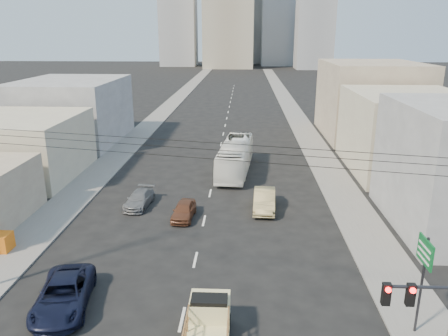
# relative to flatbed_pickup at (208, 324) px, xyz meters

# --- Properties ---
(sidewalk_left) EXTENTS (3.50, 180.00, 0.12)m
(sidewalk_left) POSITION_rel_flatbed_pickup_xyz_m (-13.21, 69.78, -1.03)
(sidewalk_left) COLOR slate
(sidewalk_left) RESTS_ON ground
(sidewalk_right) EXTENTS (3.50, 180.00, 0.12)m
(sidewalk_right) POSITION_rel_flatbed_pickup_xyz_m (10.29, 69.78, -1.03)
(sidewalk_right) COLOR slate
(sidewalk_right) RESTS_ON ground
(lane_dashes) EXTENTS (0.15, 104.00, 0.01)m
(lane_dashes) POSITION_rel_flatbed_pickup_xyz_m (-1.46, 52.78, -1.09)
(lane_dashes) COLOR silver
(lane_dashes) RESTS_ON ground
(flatbed_pickup) EXTENTS (1.95, 4.41, 1.90)m
(flatbed_pickup) POSITION_rel_flatbed_pickup_xyz_m (0.00, 0.00, 0.00)
(flatbed_pickup) COLOR beige
(flatbed_pickup) RESTS_ON ground
(navy_pickup) EXTENTS (3.41, 5.86, 1.53)m
(navy_pickup) POSITION_rel_flatbed_pickup_xyz_m (-7.68, 2.48, -0.33)
(navy_pickup) COLOR black
(navy_pickup) RESTS_ON ground
(city_bus) EXTENTS (3.71, 11.65, 3.19)m
(city_bus) POSITION_rel_flatbed_pickup_xyz_m (0.63, 26.26, 0.50)
(city_bus) COLOR white
(city_bus) RESTS_ON ground
(sedan_brown) EXTENTS (1.76, 3.89, 1.30)m
(sedan_brown) POSITION_rel_flatbed_pickup_xyz_m (-3.05, 14.21, -0.45)
(sedan_brown) COLOR brown
(sedan_brown) RESTS_ON ground
(sedan_tan) EXTENTS (1.93, 4.93, 1.60)m
(sedan_tan) POSITION_rel_flatbed_pickup_xyz_m (3.21, 16.28, -0.30)
(sedan_tan) COLOR tan
(sedan_tan) RESTS_ON ground
(sedan_grey) EXTENTS (2.09, 4.37, 1.23)m
(sedan_grey) POSITION_rel_flatbed_pickup_xyz_m (-7.04, 16.45, -0.48)
(sedan_grey) COLOR slate
(sedan_grey) RESTS_ON ground
(traffic_signal) EXTENTS (3.23, 0.35, 6.00)m
(traffic_signal) POSITION_rel_flatbed_pickup_xyz_m (8.31, -3.73, 2.98)
(traffic_signal) COLOR #2D2D33
(traffic_signal) RESTS_ON ground
(green_sign) EXTENTS (0.18, 1.60, 5.00)m
(green_sign) POSITION_rel_flatbed_pickup_xyz_m (9.71, 1.28, 2.65)
(green_sign) COLOR #2D2D33
(green_sign) RESTS_ON ground
(overhead_wires) EXTENTS (23.01, 5.02, 0.72)m
(overhead_wires) POSITION_rel_flatbed_pickup_xyz_m (-1.46, 1.28, 7.87)
(overhead_wires) COLOR black
(overhead_wires) RESTS_ON ground
(bldg_right_mid) EXTENTS (11.00, 14.00, 8.00)m
(bldg_right_mid) POSITION_rel_flatbed_pickup_xyz_m (18.04, 27.78, 2.91)
(bldg_right_mid) COLOR #B6AB93
(bldg_right_mid) RESTS_ON ground
(bldg_right_far) EXTENTS (12.00, 16.00, 10.00)m
(bldg_right_far) POSITION_rel_flatbed_pickup_xyz_m (18.54, 43.78, 3.91)
(bldg_right_far) COLOR gray
(bldg_right_far) RESTS_ON ground
(bldg_left_mid) EXTENTS (11.00, 12.00, 6.00)m
(bldg_left_mid) POSITION_rel_flatbed_pickup_xyz_m (-20.46, 23.78, 1.91)
(bldg_left_mid) COLOR #B6AB93
(bldg_left_mid) RESTS_ON ground
(bldg_left_far) EXTENTS (12.00, 16.00, 8.00)m
(bldg_left_far) POSITION_rel_flatbed_pickup_xyz_m (-20.96, 38.78, 2.91)
(bldg_left_far) COLOR gray
(bldg_left_far) RESTS_ON ground
(midrise_ne) EXTENTS (16.00, 16.00, 40.00)m
(midrise_ne) POSITION_rel_flatbed_pickup_xyz_m (16.54, 184.78, 18.91)
(midrise_ne) COLOR #979A9F
(midrise_ne) RESTS_ON ground
(midrise_nw) EXTENTS (15.00, 15.00, 34.00)m
(midrise_nw) POSITION_rel_flatbed_pickup_xyz_m (-27.46, 179.78, 15.91)
(midrise_nw) COLOR #979A9F
(midrise_nw) RESTS_ON ground
(midrise_back) EXTENTS (18.00, 18.00, 44.00)m
(midrise_back) POSITION_rel_flatbed_pickup_xyz_m (4.54, 199.78, 20.91)
(midrise_back) COLOR gray
(midrise_back) RESTS_ON ground
(midrise_east) EXTENTS (14.00, 14.00, 28.00)m
(midrise_east) POSITION_rel_flatbed_pickup_xyz_m (28.54, 164.78, 12.91)
(midrise_east) COLOR #979A9F
(midrise_east) RESTS_ON ground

